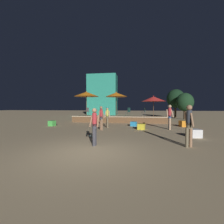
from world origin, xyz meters
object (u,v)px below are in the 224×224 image
(patio_umbrella_2, at_px, (116,95))
(patio_umbrella_0, at_px, (86,94))
(patio_umbrella_1, at_px, (154,99))
(cube_seat_3, at_px, (195,133))
(person_2, at_px, (107,116))
(frisbee_disc, at_px, (91,136))
(bistro_chair_0, at_px, (128,111))
(person_3, at_px, (170,116))
(person_1, at_px, (189,124))
(bistro_chair_2, at_px, (88,111))
(background_tree_1, at_px, (185,102))
(cube_seat_0, at_px, (134,124))
(person_4, at_px, (94,126))
(bistro_chair_1, at_px, (144,111))
(cube_seat_4, at_px, (141,127))
(background_tree_0, at_px, (176,99))
(cube_seat_1, at_px, (184,124))
(person_0, at_px, (101,117))
(cube_seat_2, at_px, (52,123))

(patio_umbrella_2, bearing_deg, patio_umbrella_0, 179.84)
(patio_umbrella_1, bearing_deg, cube_seat_3, -78.58)
(person_2, relative_size, frisbee_disc, 6.63)
(patio_umbrella_2, relative_size, bistro_chair_0, 3.63)
(patio_umbrella_1, distance_m, person_3, 4.55)
(person_1, height_order, person_3, person_3)
(person_2, height_order, bistro_chair_2, person_2)
(background_tree_1, bearing_deg, person_3, -112.50)
(patio_umbrella_2, bearing_deg, bistro_chair_0, 19.68)
(cube_seat_0, xyz_separation_m, person_4, (-1.60, -6.85, 0.67))
(frisbee_disc, xyz_separation_m, background_tree_1, (9.00, 12.92, 2.27))
(person_3, xyz_separation_m, frisbee_disc, (-5.01, -3.30, -0.99))
(cube_seat_3, distance_m, background_tree_1, 12.93)
(bistro_chair_1, height_order, background_tree_1, background_tree_1)
(bistro_chair_0, bearing_deg, cube_seat_0, -38.35)
(cube_seat_4, xyz_separation_m, background_tree_1, (6.03, 9.88, 2.08))
(cube_seat_4, xyz_separation_m, bistro_chair_1, (0.53, 5.45, 1.01))
(bistro_chair_0, distance_m, bistro_chair_1, 1.80)
(bistro_chair_2, height_order, background_tree_1, background_tree_1)
(bistro_chair_1, bearing_deg, background_tree_1, 115.51)
(person_1, bearing_deg, background_tree_0, -121.66)
(person_1, bearing_deg, patio_umbrella_2, -84.37)
(patio_umbrella_1, xyz_separation_m, person_2, (-4.06, -3.94, -1.55))
(cube_seat_0, xyz_separation_m, bistro_chair_0, (-0.59, 3.03, 1.03))
(patio_umbrella_2, height_order, cube_seat_1, patio_umbrella_2)
(patio_umbrella_1, height_order, cube_seat_3, patio_umbrella_1)
(cube_seat_4, bearing_deg, cube_seat_1, 30.66)
(person_1, relative_size, bistro_chair_2, 1.95)
(person_0, distance_m, bistro_chair_0, 5.84)
(cube_seat_0, height_order, bistro_chair_1, bistro_chair_1)
(background_tree_0, bearing_deg, cube_seat_1, -100.54)
(cube_seat_3, distance_m, bistro_chair_0, 8.39)
(patio_umbrella_2, xyz_separation_m, bistro_chair_0, (1.26, 0.45, -1.73))
(cube_seat_1, distance_m, cube_seat_2, 11.33)
(cube_seat_3, xyz_separation_m, background_tree_1, (3.24, 12.35, 2.06))
(person_2, bearing_deg, bistro_chair_2, -170.87)
(patio_umbrella_1, height_order, cube_seat_0, patio_umbrella_1)
(bistro_chair_2, bearing_deg, cube_seat_2, -165.03)
(person_0, relative_size, person_1, 0.98)
(person_0, distance_m, frisbee_disc, 2.49)
(cube_seat_3, bearing_deg, person_2, 150.92)
(person_2, height_order, background_tree_0, background_tree_0)
(bistro_chair_1, bearing_deg, cube_seat_2, -74.04)
(person_0, height_order, bistro_chair_1, person_0)
(patio_umbrella_1, height_order, person_2, patio_umbrella_1)
(patio_umbrella_0, xyz_separation_m, person_1, (7.45, -9.05, -2.08))
(cube_seat_2, height_order, person_1, person_1)
(patio_umbrella_0, bearing_deg, cube_seat_2, -118.96)
(patio_umbrella_1, distance_m, cube_seat_0, 4.04)
(bistro_chair_1, bearing_deg, person_3, 3.06)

